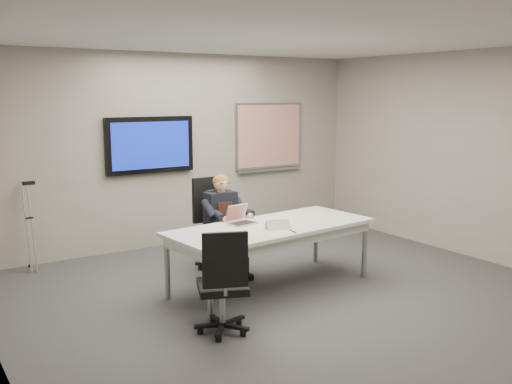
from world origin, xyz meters
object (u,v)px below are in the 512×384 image
conference_table (271,232)px  office_chair_near (223,302)px  laptop (240,219)px  seated_person (227,235)px  office_chair_far (217,241)px

conference_table → office_chair_near: 1.42m
office_chair_near → laptop: (0.86, 1.10, 0.48)m
laptop → seated_person: bearing=68.8°
office_chair_far → laptop: bearing=-97.7°
office_chair_far → office_chair_near: (-0.93, -1.78, -0.05)m
office_chair_far → seated_person: 0.28m
office_chair_far → office_chair_near: bearing=-118.9°
office_chair_near → laptop: size_ratio=3.03×
seated_person → office_chair_near: bearing=-121.7°
seated_person → laptop: size_ratio=3.68×
office_chair_far → office_chair_near: 2.01m
conference_table → office_chair_near: bearing=-148.6°
office_chair_far → laptop: office_chair_far is taller
office_chair_near → seated_person: (0.93, 1.53, 0.18)m
office_chair_near → conference_table: bearing=-121.1°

